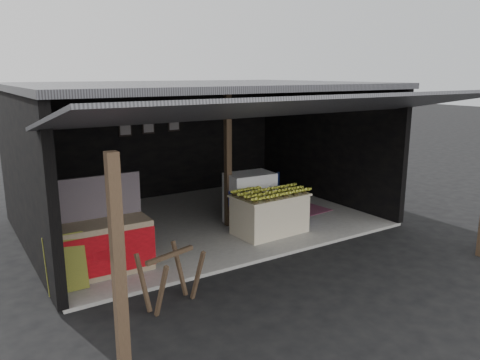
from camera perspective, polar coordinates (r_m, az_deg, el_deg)
ground at (r=8.37m, az=3.69°, el=-9.70°), size 80.00×80.00×0.00m
concrete_slab at (r=10.34m, az=-4.61°, el=-5.05°), size 7.00×5.00×0.06m
shophouse at (r=10.18m, az=-5.67°, el=6.58°), size 7.40×7.29×3.02m
banana_table at (r=9.41m, az=3.64°, el=-4.10°), size 1.49×0.96×0.80m
banana_pile at (r=9.29m, az=3.69°, el=-1.29°), size 1.37×0.86×0.16m
white_crate at (r=9.98m, az=1.19°, el=-2.23°), size 1.03×0.73×1.09m
neighbor_stall at (r=7.88m, az=-16.36°, el=-7.58°), size 1.51×0.70×1.54m
green_signboard at (r=7.41m, az=-20.44°, el=-9.49°), size 0.58×0.20×0.85m
sawhorse at (r=6.69m, az=-8.45°, el=-11.14°), size 0.87×0.86×0.80m
water_barrel at (r=10.26m, az=6.99°, el=-3.59°), size 0.34×0.34×0.51m
plastic_chair at (r=11.01m, az=4.62°, el=-1.05°), size 0.52×0.52×0.86m
magenta_rug at (r=11.02m, az=6.77°, el=-3.77°), size 1.59×1.14×0.01m
picture_frames at (r=12.01m, az=-10.97°, el=6.56°), size 1.62×0.04×0.46m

